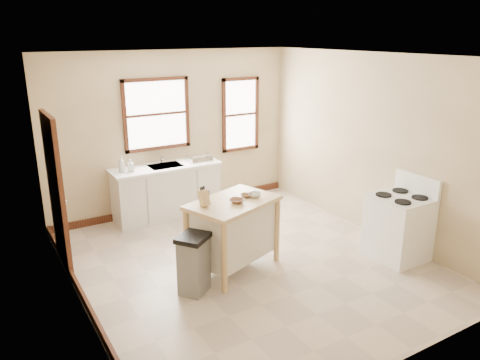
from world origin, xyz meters
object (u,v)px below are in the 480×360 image
(bowl_a, at_px, (237,201))
(bowl_b, at_px, (246,195))
(knife_block, at_px, (204,199))
(soap_bottle_b, at_px, (131,165))
(kitchen_island, at_px, (233,235))
(dish_rack, at_px, (199,158))
(bowl_c, at_px, (255,195))
(trash_bin, at_px, (194,264))
(pepper_grinder, at_px, (208,197))
(soap_bottle_a, at_px, (121,164))
(gas_stove, at_px, (399,218))

(bowl_a, distance_m, bowl_b, 0.25)
(knife_block, bearing_deg, bowl_a, -20.96)
(bowl_b, bearing_deg, bowl_a, -150.97)
(soap_bottle_b, bearing_deg, kitchen_island, -62.19)
(dish_rack, distance_m, bowl_c, 2.20)
(bowl_a, distance_m, trash_bin, 0.98)
(soap_bottle_b, xyz_separation_m, pepper_grinder, (0.35, -2.04, 0.03))
(soap_bottle_a, distance_m, bowl_a, 2.43)
(bowl_c, bearing_deg, kitchen_island, 176.34)
(bowl_a, bearing_deg, soap_bottle_a, 109.34)
(gas_stove, bearing_deg, kitchen_island, 157.15)
(dish_rack, relative_size, bowl_c, 2.43)
(dish_rack, bearing_deg, bowl_c, -105.86)
(kitchen_island, distance_m, knife_block, 0.72)
(gas_stove, bearing_deg, dish_rack, 117.23)
(soap_bottle_a, xyz_separation_m, pepper_grinder, (0.49, -2.08, -0.00))
(kitchen_island, distance_m, pepper_grinder, 0.65)
(bowl_b, height_order, gas_stove, gas_stove)
(bowl_b, bearing_deg, trash_bin, -161.28)
(pepper_grinder, bearing_deg, bowl_a, -34.20)
(soap_bottle_a, bearing_deg, pepper_grinder, -97.29)
(knife_block, bearing_deg, soap_bottle_b, 89.33)
(kitchen_island, distance_m, gas_stove, 2.35)
(soap_bottle_b, height_order, bowl_b, soap_bottle_b)
(soap_bottle_a, bearing_deg, bowl_c, -83.97)
(kitchen_island, bearing_deg, soap_bottle_b, 87.60)
(soap_bottle_b, distance_m, trash_bin, 2.54)
(bowl_b, height_order, trash_bin, bowl_b)
(soap_bottle_b, relative_size, knife_block, 1.02)
(dish_rack, xyz_separation_m, trash_bin, (-1.30, -2.45, -0.59))
(soap_bottle_a, height_order, dish_rack, soap_bottle_a)
(pepper_grinder, distance_m, trash_bin, 0.89)
(pepper_grinder, height_order, bowl_b, pepper_grinder)
(kitchen_island, xyz_separation_m, knife_block, (-0.41, 0.02, 0.59))
(bowl_a, bearing_deg, kitchen_island, 95.59)
(pepper_grinder, distance_m, bowl_a, 0.38)
(knife_block, bearing_deg, kitchen_island, -9.61)
(bowl_c, height_order, trash_bin, bowl_c)
(kitchen_island, distance_m, bowl_b, 0.56)
(bowl_c, bearing_deg, dish_rack, 83.43)
(soap_bottle_a, bearing_deg, bowl_b, -85.37)
(soap_bottle_a, distance_m, pepper_grinder, 2.14)
(bowl_a, height_order, bowl_b, bowl_a)
(soap_bottle_a, height_order, bowl_c, soap_bottle_a)
(soap_bottle_b, distance_m, kitchen_island, 2.33)
(bowl_b, xyz_separation_m, bowl_c, (0.09, -0.06, 0.01))
(bowl_b, xyz_separation_m, trash_bin, (-0.95, -0.32, -0.61))
(pepper_grinder, xyz_separation_m, bowl_b, (0.53, -0.09, -0.06))
(soap_bottle_a, bearing_deg, dish_rack, -22.17)
(soap_bottle_a, relative_size, bowl_c, 1.52)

